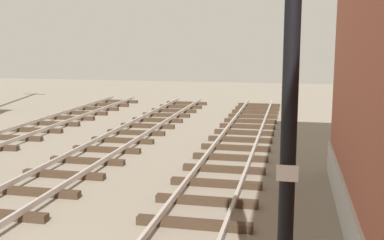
{
  "coord_description": "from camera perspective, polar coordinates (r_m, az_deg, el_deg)",
  "views": [
    {
      "loc": [
        3.16,
        -4.95,
        3.93
      ],
      "look_at": [
        -0.14,
        10.54,
        1.28
      ],
      "focal_mm": 44.61,
      "sensor_mm": 36.0,
      "label": 1
    }
  ],
  "objects": [
    {
      "name": "signal_mast",
      "position": [
        5.3,
        11.71,
        4.86
      ],
      "size": [
        0.36,
        0.4,
        5.62
      ],
      "color": "black",
      "rests_on": "ground"
    }
  ]
}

